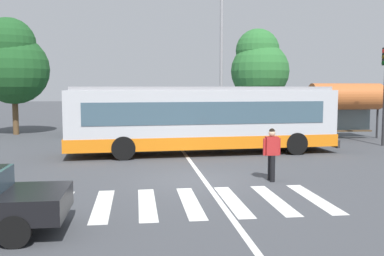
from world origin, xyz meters
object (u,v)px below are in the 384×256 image
parked_car_charcoal (127,121)px  twin_arm_street_lamp (221,46)px  bus_stop_shelter (345,98)px  background_tree_right (259,65)px  city_transit_bus (202,119)px  parked_car_white (168,121)px  parked_car_black (285,120)px  parked_car_blue (208,121)px  parked_car_teal (87,122)px  pedestrian_crossing_street (272,151)px  parked_car_silver (249,120)px  background_tree_left (12,62)px

parked_car_charcoal → twin_arm_street_lamp: size_ratio=0.51×
bus_stop_shelter → background_tree_right: size_ratio=0.58×
city_transit_bus → parked_car_white: 9.12m
parked_car_black → bus_stop_shelter: bearing=-69.6°
city_transit_bus → parked_car_blue: city_transit_bus is taller
parked_car_charcoal → twin_arm_street_lamp: bearing=-25.5°
parked_car_teal → parked_car_charcoal: same height
parked_car_blue → background_tree_right: 6.05m
pedestrian_crossing_street → bus_stop_shelter: bus_stop_shelter is taller
city_transit_bus → pedestrian_crossing_street: 6.28m
parked_car_white → parked_car_blue: 2.77m
parked_car_black → background_tree_right: background_tree_right is taller
city_transit_bus → bus_stop_shelter: bus_stop_shelter is taller
parked_car_teal → parked_car_blue: (7.98, 0.25, 0.00)m
background_tree_right → pedestrian_crossing_street: bearing=-104.7°
parked_car_blue → twin_arm_street_lamp: bearing=-81.4°
parked_car_charcoal → bus_stop_shelter: size_ratio=1.09×
parked_car_silver → twin_arm_street_lamp: twin_arm_street_lamp is taller
pedestrian_crossing_street → parked_car_teal: size_ratio=0.38×
parked_car_white → parked_car_silver: same height
city_transit_bus → parked_car_black: (7.30, 9.68, -0.82)m
bus_stop_shelter → background_tree_right: bearing=114.6°
parked_car_black → bus_stop_shelter: (1.89, -5.06, 1.65)m
pedestrian_crossing_street → background_tree_left: bearing=128.0°
parked_car_silver → background_tree_left: (-15.32, 0.02, 3.83)m
city_transit_bus → twin_arm_street_lamp: bearing=72.1°
background_tree_left → parked_car_black: bearing=1.2°
parked_car_white → background_tree_right: size_ratio=0.62×
background_tree_left → bus_stop_shelter: bearing=-13.2°
parked_car_teal → parked_car_white: same height
parked_car_white → parked_car_black: bearing=4.5°
parked_car_teal → twin_arm_street_lamp: 9.91m
parked_car_white → parked_car_black: (8.19, 0.64, 0.00)m
parked_car_black → background_tree_right: (-1.32, 1.95, 3.85)m
pedestrian_crossing_street → parked_car_silver: 15.73m
bus_stop_shelter → pedestrian_crossing_street: bearing=-126.2°
parked_car_teal → background_tree_left: size_ratio=0.62×
parked_car_teal → parked_car_black: bearing=1.9°
parked_car_charcoal → parked_car_blue: 5.42m
pedestrian_crossing_street → twin_arm_street_lamp: twin_arm_street_lamp is taller
bus_stop_shelter → background_tree_right: 8.02m
twin_arm_street_lamp → background_tree_left: (-12.92, 2.40, -0.95)m
pedestrian_crossing_street → bus_stop_shelter: 13.37m
parked_car_blue → parked_car_black: same height
parked_car_blue → background_tree_left: background_tree_left is taller
parked_car_black → background_tree_left: 18.40m
pedestrian_crossing_street → background_tree_right: background_tree_right is taller
city_transit_bus → parked_car_charcoal: bearing=110.3°
parked_car_silver → parked_car_black: 2.70m
parked_car_charcoal → parked_car_silver: size_ratio=1.00×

